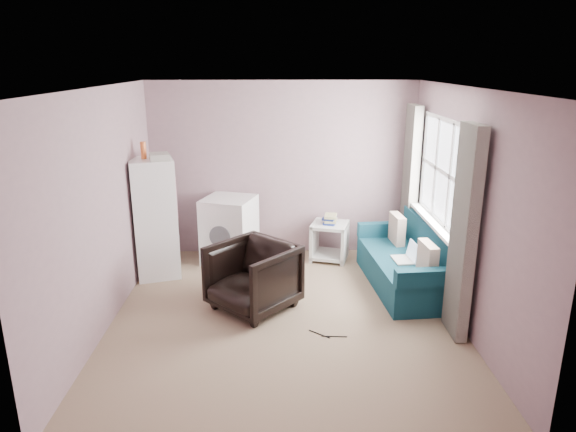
# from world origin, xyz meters

# --- Properties ---
(room) EXTENTS (3.84, 4.24, 2.54)m
(room) POSITION_xyz_m (0.02, 0.01, 1.25)
(room) COLOR #937960
(room) RESTS_ON ground
(armchair) EXTENTS (1.14, 1.14, 0.86)m
(armchair) POSITION_xyz_m (-0.36, 0.22, 0.43)
(armchair) COLOR black
(armchair) RESTS_ON ground
(fridge) EXTENTS (0.67, 0.67, 1.78)m
(fridge) POSITION_xyz_m (-1.67, 1.23, 0.80)
(fridge) COLOR white
(fridge) RESTS_ON ground
(washing_machine) EXTENTS (0.83, 0.83, 0.93)m
(washing_machine) POSITION_xyz_m (-0.76, 1.71, 0.49)
(washing_machine) COLOR white
(washing_machine) RESTS_ON ground
(side_table) EXTENTS (0.61, 0.61, 0.67)m
(side_table) POSITION_xyz_m (0.67, 1.74, 0.32)
(side_table) COLOR silver
(side_table) RESTS_ON ground
(sofa) EXTENTS (0.98, 1.89, 0.82)m
(sofa) POSITION_xyz_m (1.59, 0.80, 0.30)
(sofa) COLOR #124556
(sofa) RESTS_ON ground
(window_dressing) EXTENTS (0.17, 2.62, 2.18)m
(window_dressing) POSITION_xyz_m (1.78, 0.70, 1.11)
(window_dressing) COLOR white
(window_dressing) RESTS_ON ground
(floor_cables) EXTENTS (0.39, 0.18, 0.01)m
(floor_cables) POSITION_xyz_m (0.44, -0.42, 0.01)
(floor_cables) COLOR black
(floor_cables) RESTS_ON ground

